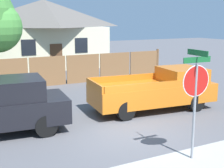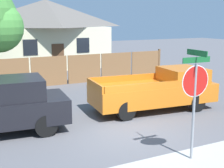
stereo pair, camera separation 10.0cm
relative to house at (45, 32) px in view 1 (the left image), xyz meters
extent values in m
plane|color=#56565B|center=(-1.66, -16.02, -2.72)|extent=(80.00, 80.00, 0.00)
cube|color=brown|center=(-4.10, -7.48, -1.88)|extent=(2.07, 0.06, 1.68)
cube|color=brown|center=(-1.95, -7.48, -1.88)|extent=(2.07, 0.06, 1.68)
cube|color=brown|center=(0.20, -7.48, -1.88)|extent=(2.07, 0.06, 1.68)
cube|color=brown|center=(2.35, -7.48, -1.88)|extent=(2.07, 0.06, 1.68)
cube|color=brown|center=(4.51, -7.48, -1.88)|extent=(2.07, 0.06, 1.68)
cube|color=brown|center=(5.58, -7.48, -1.83)|extent=(0.12, 0.12, 1.78)
cube|color=beige|center=(0.00, 0.00, -1.15)|extent=(8.67, 5.65, 3.14)
pyramid|color=#5B5651|center=(0.00, 0.00, 1.47)|extent=(9.36, 6.11, 2.10)
cube|color=black|center=(-1.95, -2.85, -0.90)|extent=(1.00, 0.04, 1.10)
cube|color=black|center=(1.95, -2.85, -0.90)|extent=(1.00, 0.04, 1.10)
cube|color=brown|center=(0.00, -2.85, -1.72)|extent=(0.90, 0.04, 2.00)
cube|color=black|center=(-4.14, -14.28, -1.22)|extent=(0.22, 1.70, 0.57)
cylinder|color=black|center=(-4.05, -13.42, -2.35)|extent=(0.74, 0.22, 0.74)
cylinder|color=black|center=(-4.21, -15.14, -2.35)|extent=(0.74, 0.22, 0.74)
cube|color=orange|center=(0.60, -14.15, -1.99)|extent=(5.31, 2.44, 0.77)
cube|color=orange|center=(2.01, -14.28, -1.31)|extent=(1.81, 1.95, 0.59)
cube|color=orange|center=(-0.18, -13.14, -1.47)|extent=(3.23, 0.38, 0.27)
cube|color=orange|center=(-0.36, -15.00, -1.47)|extent=(3.23, 0.38, 0.27)
cube|color=orange|center=(-1.93, -13.91, -1.47)|extent=(0.25, 1.87, 0.27)
cylinder|color=black|center=(2.27, -13.43, -2.35)|extent=(0.74, 0.22, 0.74)
cylinder|color=black|center=(2.11, -15.17, -2.35)|extent=(0.74, 0.22, 0.74)
cylinder|color=black|center=(-0.91, -13.13, -2.35)|extent=(0.74, 0.22, 0.74)
cylinder|color=black|center=(-1.07, -14.87, -2.35)|extent=(0.74, 0.22, 0.74)
cylinder|color=gray|center=(-1.09, -18.54, -1.41)|extent=(0.07, 0.07, 2.63)
cylinder|color=red|center=(-1.09, -18.54, -0.55)|extent=(0.80, 0.06, 0.80)
cylinder|color=white|center=(-1.09, -18.55, -0.55)|extent=(0.84, 0.04, 0.84)
cube|color=#19602D|center=(-1.09, -18.54, 0.01)|extent=(0.87, 0.06, 0.15)
cube|color=#19602D|center=(-1.09, -18.54, 0.19)|extent=(0.05, 0.78, 0.15)
camera|label=1|loc=(-6.70, -24.63, 1.04)|focal=50.00mm
camera|label=2|loc=(-6.61, -24.68, 1.04)|focal=50.00mm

